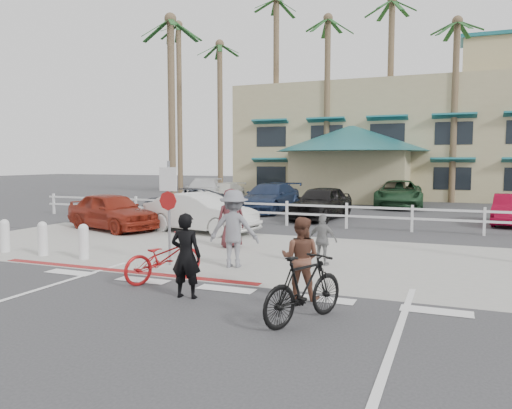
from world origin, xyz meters
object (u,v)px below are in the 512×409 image
at_px(sign_post, 169,208).
at_px(car_red_compact, 112,211).
at_px(bike_black, 304,288).
at_px(bike_red, 164,258).
at_px(car_white_sedan, 201,213).

relative_size(sign_post, car_red_compact, 0.69).
relative_size(bike_black, car_red_compact, 0.44).
distance_m(bike_red, car_white_sedan, 7.36).
relative_size(bike_red, car_red_compact, 0.46).
relative_size(car_white_sedan, car_red_compact, 1.04).
xyz_separation_m(bike_black, car_red_compact, (-9.77, 7.71, 0.16)).
bearing_deg(sign_post, bike_red, -62.87).
xyz_separation_m(bike_red, bike_black, (3.60, -1.55, 0.05)).
bearing_deg(bike_black, bike_red, 1.54).
height_order(bike_red, car_white_sedan, car_white_sedan).
height_order(car_white_sedan, car_red_compact, car_white_sedan).
bearing_deg(car_red_compact, bike_black, -109.21).
xyz_separation_m(sign_post, bike_black, (4.33, -2.97, -0.89)).
distance_m(sign_post, bike_black, 5.32).
distance_m(bike_black, car_red_compact, 12.45).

